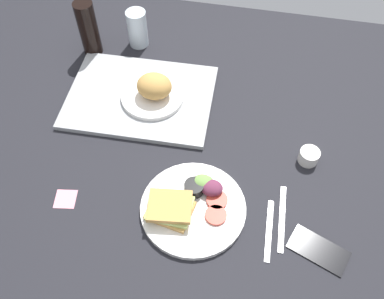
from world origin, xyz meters
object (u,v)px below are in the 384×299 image
Objects in this scene: sticky_note at (65,199)px; soda_bottle at (88,28)px; plate_with_salad at (191,205)px; bread_plate_near at (154,90)px; espresso_cup at (309,156)px; cell_phone at (319,250)px; serving_tray at (140,97)px; knife at (282,218)px; fork at (269,230)px; drinking_glass at (137,28)px.

soda_bottle is at bearing 101.62° from sticky_note.
sticky_note is at bearing -173.37° from plate_with_salad.
bread_plate_near is at bearing 69.14° from sticky_note.
espresso_cup is (74.47, -32.03, -7.55)cm from soda_bottle.
espresso_cup is at bearing 119.41° from cell_phone.
espresso_cup is (52.59, -13.54, 1.20)cm from serving_tray.
knife is 11.64cm from cell_phone.
fork is at bearing -40.29° from serving_tray.
plate_with_salad is 20.86cm from fork.
plate_with_salad reaches higher than espresso_cup.
cell_phone reaches higher than sticky_note.
serving_tray is 2.65× the size of fork.
espresso_cup is 20.52cm from knife.
drinking_glass is 2.32× the size of espresso_cup.
fork is (65.69, -55.65, -9.30)cm from soda_bottle.
drinking_glass reaches higher than cell_phone.
knife is at bearing -38.04° from fork.
cell_phone is at bearing -35.47° from serving_tray.
serving_tray is 39.92cm from sticky_note.
soda_bottle reaches higher than plate_with_salad.
drinking_glass is at bearing 116.95° from plate_with_salad.
serving_tray is 6.08cm from bread_plate_near.
fork is at bearing -50.66° from drinking_glass.
plate_with_salad is at bearing -49.77° from soda_bottle.
plate_with_salad is at bearing 92.34° from knife.
espresso_cup is at bearing -17.90° from knife.
soda_bottle is 1.33× the size of cell_phone.
drinking_glass is at bearing 25.22° from soda_bottle.
knife reaches higher than sticky_note.
soda_bottle is (-14.49, -6.83, 3.07)cm from drinking_glass.
knife is at bearing 3.83° from plate_with_salad.
sticky_note is (-33.29, -3.87, -1.69)cm from plate_with_salad.
cell_phone is at bearing -1.24° from sticky_note.
knife is at bearing -38.15° from bread_plate_near.
drinking_glass reaches higher than fork.
cell_phone is at bearing -127.75° from knife.
espresso_cup is at bearing 21.78° from sticky_note.
cell_phone reaches higher than knife.
soda_bottle reaches higher than drinking_glass.
cell_phone is 66.35cm from sticky_note.
cell_phone is (12.38, -2.88, 0.15)cm from fork.
plate_with_salad is at bearing -167.44° from cell_phone.
drinking_glass is at bearing 106.26° from serving_tray.
serving_tray is at bearing 166.20° from cell_phone.
plate_with_salad is 1.62× the size of fork.
espresso_cup is 0.39× the size of cell_phone.
sticky_note is at bearing 93.98° from knife.
fork is (43.81, -37.15, -0.55)cm from serving_tray.
fork is at bearing -43.45° from bread_plate_near.
plate_with_salad is 1.44× the size of soda_bottle.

